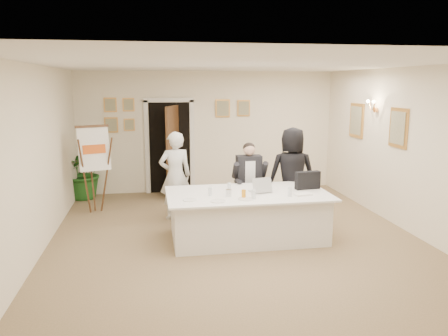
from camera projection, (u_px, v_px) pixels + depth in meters
floor at (236, 240)px, 7.13m from camera, size 7.00×7.00×0.00m
ceiling at (237, 65)px, 6.60m from camera, size 6.00×7.00×0.02m
wall_back at (208, 132)px, 10.25m from camera, size 6.00×0.10×2.80m
wall_front at (323, 226)px, 3.48m from camera, size 6.00×0.10×2.80m
wall_left at (36, 161)px, 6.37m from camera, size 0.10×7.00×2.80m
wall_right at (411, 151)px, 7.36m from camera, size 0.10×7.00×2.80m
doorway at (171, 149)px, 10.00m from camera, size 1.14×0.86×2.20m
pictures_back_wall at (173, 113)px, 10.01m from camera, size 3.40×0.06×0.80m
pictures_right_wall at (375, 124)px, 8.45m from camera, size 0.06×2.20×0.80m
wall_sconce at (373, 106)px, 8.37m from camera, size 0.20×0.30×0.24m
conference_table at (248, 215)px, 7.15m from camera, size 2.62×1.40×0.78m
seated_man at (249, 181)px, 8.13m from camera, size 0.72×0.75×1.47m
flip_chart at (94, 174)px, 8.51m from camera, size 0.62×0.47×1.70m
standing_man at (175, 176)px, 8.13m from camera, size 0.65×0.48×1.66m
standing_woman at (292, 174)px, 8.04m from camera, size 0.93×0.68×1.74m
potted_palm at (85, 171)px, 9.65m from camera, size 1.32×1.22×1.21m
laptop at (260, 183)px, 7.12m from camera, size 0.39×0.41×0.28m
laptop_bag at (308, 180)px, 7.31m from camera, size 0.44×0.18×0.30m
paper_stack at (303, 194)px, 6.94m from camera, size 0.30×0.23×0.03m
plate_left at (190, 200)px, 6.61m from camera, size 0.24×0.24×0.01m
plate_mid at (218, 201)px, 6.55m from camera, size 0.29×0.29×0.01m
plate_near at (245, 199)px, 6.67m from camera, size 0.30×0.30×0.01m
glass_a at (210, 191)px, 6.88m from camera, size 0.06×0.06×0.14m
glass_b at (254, 194)px, 6.69m from camera, size 0.08×0.08×0.14m
glass_c at (290, 192)px, 6.84m from camera, size 0.08×0.08×0.14m
glass_d at (229, 187)px, 7.17m from camera, size 0.07×0.07×0.14m
oj_glass at (244, 194)px, 6.74m from camera, size 0.08×0.08×0.13m
steel_jug at (229, 193)px, 6.84m from camera, size 0.10×0.10×0.11m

